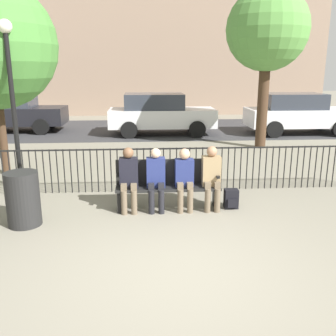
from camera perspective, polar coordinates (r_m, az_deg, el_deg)
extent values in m
plane|color=gray|center=(5.09, 1.81, -15.40)|extent=(80.00, 80.00, 0.00)
cube|color=black|center=(6.98, 0.00, -2.97)|extent=(1.94, 0.45, 0.05)
cube|color=black|center=(7.09, -0.11, -0.49)|extent=(1.94, 0.05, 0.47)
cube|color=black|center=(7.05, -7.41, -4.85)|extent=(0.06, 0.38, 0.40)
cube|color=black|center=(7.17, 7.29, -4.51)|extent=(0.06, 0.38, 0.40)
cube|color=black|center=(6.92, -7.54, -1.33)|extent=(0.06, 0.38, 0.04)
cube|color=black|center=(7.04, 7.41, -1.05)|extent=(0.06, 0.38, 0.04)
cylinder|color=brown|center=(6.83, -6.70, -5.27)|extent=(0.11, 0.11, 0.45)
cylinder|color=brown|center=(6.82, -5.18, -5.24)|extent=(0.11, 0.11, 0.45)
cube|color=brown|center=(6.84, -6.73, -2.81)|extent=(0.11, 0.20, 0.12)
cube|color=brown|center=(6.83, -5.22, -2.79)|extent=(0.11, 0.20, 0.12)
cube|color=black|center=(6.89, -5.99, -0.70)|extent=(0.34, 0.22, 0.55)
sphere|color=brown|center=(6.78, -6.09, 2.32)|extent=(0.20, 0.20, 0.20)
cylinder|color=black|center=(6.82, -2.53, -5.20)|extent=(0.11, 0.11, 0.45)
cylinder|color=black|center=(6.83, -1.02, -5.17)|extent=(0.11, 0.11, 0.45)
cube|color=black|center=(6.83, -2.58, -2.74)|extent=(0.11, 0.20, 0.12)
cube|color=black|center=(6.84, -1.07, -2.71)|extent=(0.11, 0.20, 0.12)
cube|color=navy|center=(6.89, -1.88, -0.66)|extent=(0.34, 0.22, 0.55)
sphere|color=beige|center=(6.78, -1.90, 2.27)|extent=(0.18, 0.18, 0.18)
cylinder|color=brown|center=(6.86, 1.90, -5.10)|extent=(0.11, 0.11, 0.45)
cylinder|color=brown|center=(6.87, 3.40, -5.06)|extent=(0.11, 0.11, 0.45)
cube|color=brown|center=(6.86, 1.84, -2.65)|extent=(0.11, 0.20, 0.12)
cube|color=brown|center=(6.88, 3.33, -2.62)|extent=(0.11, 0.20, 0.12)
cube|color=navy|center=(6.93, 2.49, -0.71)|extent=(0.34, 0.22, 0.51)
sphere|color=tan|center=(6.82, 2.54, 2.14)|extent=(0.20, 0.20, 0.20)
cylinder|color=brown|center=(6.92, 6.06, -4.97)|extent=(0.11, 0.11, 0.45)
cylinder|color=brown|center=(6.95, 7.53, -4.92)|extent=(0.11, 0.11, 0.45)
cube|color=brown|center=(6.93, 5.98, -2.55)|extent=(0.11, 0.20, 0.12)
cube|color=brown|center=(6.96, 7.44, -2.51)|extent=(0.11, 0.20, 0.12)
cube|color=#997F59|center=(6.99, 6.59, -0.45)|extent=(0.34, 0.22, 0.56)
sphere|color=#A37556|center=(6.89, 6.71, 2.52)|extent=(0.19, 0.19, 0.19)
cube|color=black|center=(7.21, 9.59, -4.63)|extent=(0.26, 0.18, 0.37)
cube|color=black|center=(7.13, 9.78, -5.34)|extent=(0.18, 0.04, 0.17)
cylinder|color=black|center=(8.53, -23.85, -0.61)|extent=(0.02, 0.02, 0.95)
cylinder|color=black|center=(8.48, -22.96, -0.59)|extent=(0.02, 0.02, 0.95)
cylinder|color=black|center=(8.44, -22.06, -0.58)|extent=(0.02, 0.02, 0.95)
cylinder|color=black|center=(8.39, -21.15, -0.57)|extent=(0.02, 0.02, 0.95)
cylinder|color=black|center=(8.35, -20.23, -0.55)|extent=(0.02, 0.02, 0.95)
cylinder|color=black|center=(8.32, -19.31, -0.54)|extent=(0.02, 0.02, 0.95)
cylinder|color=black|center=(8.28, -18.38, -0.52)|extent=(0.02, 0.02, 0.95)
cylinder|color=black|center=(8.24, -17.43, -0.51)|extent=(0.02, 0.02, 0.95)
cylinder|color=black|center=(8.21, -16.49, -0.49)|extent=(0.02, 0.02, 0.95)
cylinder|color=black|center=(8.18, -15.53, -0.48)|extent=(0.02, 0.02, 0.95)
cylinder|color=black|center=(8.16, -14.57, -0.46)|extent=(0.02, 0.02, 0.95)
cylinder|color=black|center=(8.13, -13.60, -0.45)|extent=(0.02, 0.02, 0.95)
cylinder|color=black|center=(8.11, -12.62, -0.43)|extent=(0.02, 0.02, 0.95)
cylinder|color=black|center=(8.09, -11.64, -0.41)|extent=(0.02, 0.02, 0.95)
cylinder|color=black|center=(8.07, -10.66, -0.40)|extent=(0.02, 0.02, 0.95)
cylinder|color=black|center=(8.05, -9.67, -0.38)|extent=(0.02, 0.02, 0.95)
cylinder|color=black|center=(8.04, -8.68, -0.36)|extent=(0.02, 0.02, 0.95)
cylinder|color=black|center=(8.03, -7.68, -0.35)|extent=(0.02, 0.02, 0.95)
cylinder|color=black|center=(8.02, -6.68, -0.33)|extent=(0.02, 0.02, 0.95)
cylinder|color=black|center=(8.02, -5.68, -0.31)|extent=(0.02, 0.02, 0.95)
cylinder|color=black|center=(8.01, -4.68, -0.29)|extent=(0.02, 0.02, 0.95)
cylinder|color=black|center=(8.01, -3.68, -0.28)|extent=(0.02, 0.02, 0.95)
cylinder|color=black|center=(8.01, -2.68, -0.26)|extent=(0.02, 0.02, 0.95)
cylinder|color=black|center=(8.02, -1.68, -0.24)|extent=(0.02, 0.02, 0.95)
cylinder|color=black|center=(8.02, -0.68, -0.22)|extent=(0.02, 0.02, 0.95)
cylinder|color=black|center=(8.03, 0.31, -0.21)|extent=(0.02, 0.02, 0.95)
cylinder|color=black|center=(8.04, 1.31, -0.19)|extent=(0.02, 0.02, 0.95)
cylinder|color=black|center=(8.06, 2.30, -0.17)|extent=(0.02, 0.02, 0.95)
cylinder|color=black|center=(8.07, 3.29, -0.15)|extent=(0.02, 0.02, 0.95)
cylinder|color=black|center=(8.09, 4.27, -0.13)|extent=(0.02, 0.02, 0.95)
cylinder|color=black|center=(8.11, 5.25, -0.12)|extent=(0.02, 0.02, 0.95)
cylinder|color=black|center=(8.14, 6.22, -0.10)|extent=(0.02, 0.02, 0.95)
cylinder|color=black|center=(8.16, 7.19, -0.08)|extent=(0.02, 0.02, 0.95)
cylinder|color=black|center=(8.19, 8.15, -0.06)|extent=(0.02, 0.02, 0.95)
cylinder|color=black|center=(8.22, 9.11, -0.05)|extent=(0.02, 0.02, 0.95)
cylinder|color=black|center=(8.25, 10.05, -0.03)|extent=(0.02, 0.02, 0.95)
cylinder|color=black|center=(8.29, 10.99, -0.01)|extent=(0.02, 0.02, 0.95)
cylinder|color=black|center=(8.32, 11.92, 0.01)|extent=(0.02, 0.02, 0.95)
cylinder|color=black|center=(8.36, 12.85, 0.02)|extent=(0.02, 0.02, 0.95)
cylinder|color=black|center=(8.40, 13.76, 0.04)|extent=(0.02, 0.02, 0.95)
cylinder|color=black|center=(8.45, 14.67, 0.06)|extent=(0.02, 0.02, 0.95)
cylinder|color=black|center=(8.49, 15.56, 0.07)|extent=(0.02, 0.02, 0.95)
cylinder|color=black|center=(8.54, 16.45, 0.09)|extent=(0.02, 0.02, 0.95)
cylinder|color=black|center=(8.59, 17.33, 0.10)|extent=(0.02, 0.02, 0.95)
cylinder|color=black|center=(8.64, 18.19, 0.12)|extent=(0.02, 0.02, 0.95)
cylinder|color=black|center=(8.69, 19.05, 0.14)|extent=(0.02, 0.02, 0.95)
cylinder|color=black|center=(8.75, 19.89, 0.15)|extent=(0.02, 0.02, 0.95)
cylinder|color=black|center=(8.81, 20.72, 0.17)|extent=(0.02, 0.02, 0.95)
cylinder|color=black|center=(8.87, 21.55, 0.18)|extent=(0.02, 0.02, 0.95)
cylinder|color=black|center=(8.93, 22.36, 0.20)|extent=(0.02, 0.02, 0.95)
cylinder|color=black|center=(8.99, 23.16, 0.21)|extent=(0.02, 0.02, 0.95)
cylinder|color=black|center=(9.05, 23.95, 0.22)|extent=(0.02, 0.02, 0.95)
cube|color=black|center=(7.92, -0.55, 2.96)|extent=(9.00, 0.03, 0.03)
cylinder|color=#422D1E|center=(10.09, -24.00, 5.48)|extent=(0.20, 0.20, 2.28)
cylinder|color=#422D1E|center=(12.79, 14.24, 9.78)|extent=(0.35, 0.35, 3.05)
sphere|color=#569342|center=(12.80, 14.91, 19.78)|extent=(2.58, 2.58, 2.58)
cylinder|color=black|center=(8.54, -22.40, 7.60)|extent=(0.10, 0.10, 3.30)
sphere|color=silver|center=(8.53, -23.61, 19.19)|extent=(0.28, 0.28, 0.28)
cube|color=#333335|center=(16.58, -2.33, 5.99)|extent=(24.00, 6.00, 0.01)
cube|color=silver|center=(16.15, 19.37, 7.31)|extent=(4.20, 1.70, 0.70)
cube|color=#2D333D|center=(15.96, 18.52, 9.66)|extent=(2.31, 1.56, 0.60)
cylinder|color=black|center=(17.52, 22.11, 6.44)|extent=(0.64, 0.20, 0.64)
cylinder|color=black|center=(14.92, 15.93, 5.66)|extent=(0.64, 0.20, 0.64)
cylinder|color=black|center=(16.55, 13.92, 6.66)|extent=(0.64, 0.20, 0.64)
cube|color=silver|center=(15.13, -0.91, 7.69)|extent=(4.20, 1.70, 0.70)
cube|color=#2D333D|center=(15.05, -2.13, 10.13)|extent=(2.31, 1.56, 0.60)
cylinder|color=black|center=(14.45, 4.48, 5.90)|extent=(0.64, 0.20, 0.64)
cylinder|color=black|center=(16.15, 3.58, 6.87)|extent=(0.64, 0.20, 0.64)
cylinder|color=black|center=(14.30, -5.96, 5.78)|extent=(0.64, 0.20, 0.64)
cylinder|color=black|center=(16.02, -5.76, 6.76)|extent=(0.64, 0.20, 0.64)
cube|color=black|center=(17.02, -22.43, 7.38)|extent=(4.20, 1.70, 0.70)
cube|color=#2D333D|center=(17.06, -23.66, 9.48)|extent=(2.31, 1.56, 0.60)
cylinder|color=black|center=(15.87, -18.79, 5.96)|extent=(0.64, 0.20, 0.64)
cylinder|color=black|center=(17.54, -17.38, 6.86)|extent=(0.64, 0.20, 0.64)
cylinder|color=black|center=(6.72, -21.23, -4.42)|extent=(0.55, 0.55, 0.92)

